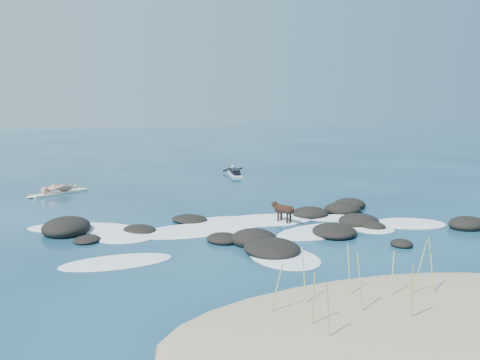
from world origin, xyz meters
name	(u,v)px	position (x,y,z in m)	size (l,w,h in m)	color
ground	(237,226)	(0.00, 0.00, 0.00)	(160.00, 160.00, 0.00)	#0A2642
sand_dune	(400,320)	(0.00, -8.20, 0.00)	(9.00, 4.40, 0.60)	#9E8966
dune_grass	(372,284)	(-0.50, -8.01, 0.67)	(4.04, 1.73, 1.21)	#95AC53
reef_rocks	(272,226)	(0.84, -0.86, 0.12)	(13.65, 6.47, 0.64)	black
breaking_foam	(239,231)	(-0.20, -0.67, 0.01)	(13.41, 7.93, 0.12)	white
standing_surfer_rig	(58,178)	(-5.03, 8.77, 0.70)	(2.78, 1.90, 1.77)	#F5E6C4
paddling_surfer_rig	(235,172)	(4.56, 12.13, 0.16)	(1.32, 2.63, 0.46)	white
dog	(283,209)	(1.55, -0.19, 0.48)	(0.58, 1.07, 0.72)	black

